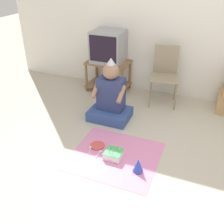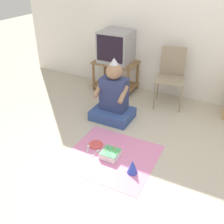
{
  "view_description": "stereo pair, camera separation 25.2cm",
  "coord_description": "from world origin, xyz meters",
  "px_view_note": "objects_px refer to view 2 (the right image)",
  "views": [
    {
      "loc": [
        0.4,
        -2.12,
        1.99
      ],
      "look_at": [
        -0.67,
        0.51,
        0.35
      ],
      "focal_mm": 42.0,
      "sensor_mm": 36.0,
      "label": 1
    },
    {
      "loc": [
        0.63,
        -2.01,
        1.99
      ],
      "look_at": [
        -0.67,
        0.51,
        0.35
      ],
      "focal_mm": 42.0,
      "sensor_mm": 36.0,
      "label": 2
    }
  ],
  "objects_px": {
    "folding_chair": "(171,73)",
    "paper_plate": "(96,145)",
    "tv": "(116,46)",
    "birthday_cake": "(110,154)",
    "person_seated": "(113,99)",
    "party_hat_blue": "(133,167)"
  },
  "relations": [
    {
      "from": "folding_chair",
      "to": "paper_plate",
      "type": "relative_size",
      "value": 4.86
    },
    {
      "from": "tv",
      "to": "party_hat_blue",
      "type": "height_order",
      "value": "tv"
    },
    {
      "from": "person_seated",
      "to": "paper_plate",
      "type": "bearing_deg",
      "value": -80.9
    },
    {
      "from": "person_seated",
      "to": "birthday_cake",
      "type": "distance_m",
      "value": 0.94
    },
    {
      "from": "birthday_cake",
      "to": "party_hat_blue",
      "type": "distance_m",
      "value": 0.36
    },
    {
      "from": "birthday_cake",
      "to": "folding_chair",
      "type": "bearing_deg",
      "value": 82.96
    },
    {
      "from": "tv",
      "to": "birthday_cake",
      "type": "distance_m",
      "value": 2.01
    },
    {
      "from": "folding_chair",
      "to": "person_seated",
      "type": "bearing_deg",
      "value": -125.54
    },
    {
      "from": "birthday_cake",
      "to": "paper_plate",
      "type": "distance_m",
      "value": 0.29
    },
    {
      "from": "folding_chair",
      "to": "party_hat_blue",
      "type": "distance_m",
      "value": 1.8
    },
    {
      "from": "tv",
      "to": "paper_plate",
      "type": "height_order",
      "value": "tv"
    },
    {
      "from": "birthday_cake",
      "to": "party_hat_blue",
      "type": "relative_size",
      "value": 1.25
    },
    {
      "from": "party_hat_blue",
      "to": "birthday_cake",
      "type": "bearing_deg",
      "value": 159.68
    },
    {
      "from": "paper_plate",
      "to": "tv",
      "type": "bearing_deg",
      "value": 108.04
    },
    {
      "from": "tv",
      "to": "paper_plate",
      "type": "xyz_separation_m",
      "value": [
        0.52,
        -1.59,
        -0.76
      ]
    },
    {
      "from": "birthday_cake",
      "to": "tv",
      "type": "bearing_deg",
      "value": 114.64
    },
    {
      "from": "tv",
      "to": "paper_plate",
      "type": "distance_m",
      "value": 1.84
    },
    {
      "from": "person_seated",
      "to": "birthday_cake",
      "type": "relative_size",
      "value": 4.43
    },
    {
      "from": "tv",
      "to": "folding_chair",
      "type": "xyz_separation_m",
      "value": [
        0.98,
        -0.08,
        -0.26
      ]
    },
    {
      "from": "tv",
      "to": "folding_chair",
      "type": "distance_m",
      "value": 1.02
    },
    {
      "from": "tv",
      "to": "folding_chair",
      "type": "bearing_deg",
      "value": -4.59
    },
    {
      "from": "person_seated",
      "to": "paper_plate",
      "type": "relative_size",
      "value": 4.88
    }
  ]
}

